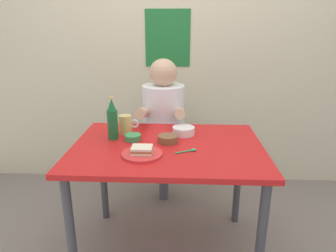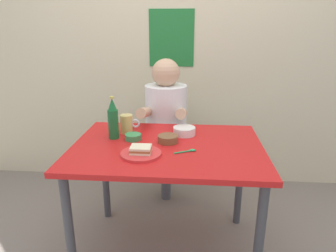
% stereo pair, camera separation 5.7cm
% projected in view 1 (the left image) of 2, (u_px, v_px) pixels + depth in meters
% --- Properties ---
extents(ground_plane, '(6.00, 6.00, 0.00)m').
position_uv_depth(ground_plane, '(168.00, 250.00, 2.01)').
color(ground_plane, slate).
extents(wall_back, '(4.40, 0.09, 2.60)m').
position_uv_depth(wall_back, '(174.00, 38.00, 2.59)').
color(wall_back, beige).
rests_on(wall_back, ground).
extents(dining_table, '(1.10, 0.80, 0.74)m').
position_uv_depth(dining_table, '(168.00, 160.00, 1.80)').
color(dining_table, red).
rests_on(dining_table, ground).
extents(stool, '(0.34, 0.34, 0.45)m').
position_uv_depth(stool, '(164.00, 161.00, 2.50)').
color(stool, '#4C4C51').
rests_on(stool, ground).
extents(person_seated, '(0.33, 0.56, 0.72)m').
position_uv_depth(person_seated, '(163.00, 112.00, 2.36)').
color(person_seated, white).
rests_on(person_seated, stool).
extents(plate_orange, '(0.22, 0.22, 0.01)m').
position_uv_depth(plate_orange, '(142.00, 154.00, 1.63)').
color(plate_orange, red).
rests_on(plate_orange, dining_table).
extents(sandwich, '(0.11, 0.09, 0.04)m').
position_uv_depth(sandwich, '(142.00, 150.00, 1.63)').
color(sandwich, beige).
rests_on(sandwich, plate_orange).
extents(beer_mug, '(0.13, 0.08, 0.12)m').
position_uv_depth(beer_mug, '(126.00, 124.00, 1.95)').
color(beer_mug, '#D1BC66').
rests_on(beer_mug, dining_table).
extents(beer_bottle, '(0.06, 0.06, 0.26)m').
position_uv_depth(beer_bottle, '(112.00, 120.00, 1.84)').
color(beer_bottle, '#19602D').
rests_on(beer_bottle, dining_table).
extents(condiment_bowl_brown, '(0.12, 0.12, 0.04)m').
position_uv_depth(condiment_bowl_brown, '(168.00, 139.00, 1.81)').
color(condiment_bowl_brown, brown).
rests_on(condiment_bowl_brown, dining_table).
extents(dip_bowl_green, '(0.10, 0.10, 0.03)m').
position_uv_depth(dip_bowl_green, '(133.00, 137.00, 1.85)').
color(dip_bowl_green, '#388C4C').
rests_on(dip_bowl_green, dining_table).
extents(rice_bowl_white, '(0.14, 0.14, 0.05)m').
position_uv_depth(rice_bowl_white, '(184.00, 130.00, 1.94)').
color(rice_bowl_white, silver).
rests_on(rice_bowl_white, dining_table).
extents(spoon, '(0.12, 0.06, 0.01)m').
position_uv_depth(spoon, '(190.00, 151.00, 1.68)').
color(spoon, '#26A559').
rests_on(spoon, dining_table).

